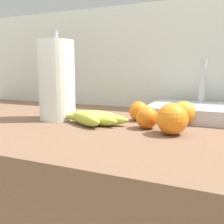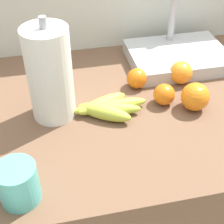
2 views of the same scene
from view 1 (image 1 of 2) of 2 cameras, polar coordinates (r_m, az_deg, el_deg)
wall_back at (r=1.20m, az=11.04°, el=-8.63°), size 2.29×0.06×1.30m
banana_bunch at (r=0.80m, az=-4.71°, el=-1.36°), size 0.22×0.15×0.04m
orange_back_left at (r=0.82m, az=15.82°, el=-0.20°), size 0.07×0.07×0.07m
orange_right at (r=0.68m, az=13.38°, el=-1.55°), size 0.08×0.08×0.08m
orange_back_right at (r=0.74m, az=7.88°, el=-1.25°), size 0.06×0.06×0.06m
orange_far_right at (r=0.85m, az=6.05°, el=0.18°), size 0.06×0.06×0.06m
paper_towel_roll at (r=0.89m, az=-12.33°, el=6.96°), size 0.12×0.12×0.30m
sink_basin at (r=0.94m, az=18.95°, el=0.13°), size 0.34×0.26×0.21m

